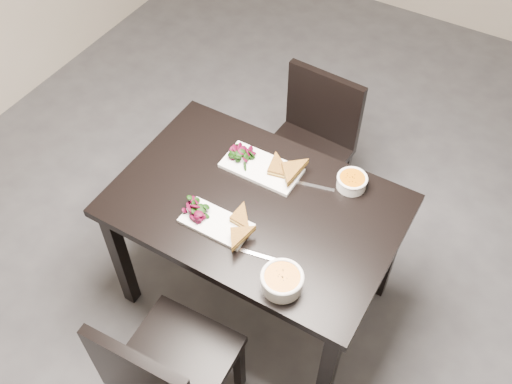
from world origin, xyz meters
TOP-DOWN VIEW (x-y plane):
  - ground at (0.00, 0.00)m, footprint 5.00×5.00m
  - table at (-0.32, -0.40)m, footprint 1.20×0.80m
  - chair_near at (-0.31, -1.11)m, footprint 0.44×0.44m
  - chair_far at (-0.39, 0.29)m, footprint 0.44×0.44m
  - plate_near at (-0.40, -0.57)m, footprint 0.29×0.14m
  - sandwich_near at (-0.34, -0.56)m, footprint 0.15×0.12m
  - salad_near at (-0.50, -0.57)m, footprint 0.09×0.08m
  - soup_bowl_near at (-0.03, -0.69)m, footprint 0.16×0.16m
  - cutlery_near at (-0.17, -0.62)m, footprint 0.18×0.05m
  - plate_far at (-0.39, -0.22)m, footprint 0.35×0.17m
  - sandwich_far at (-0.33, -0.23)m, footprint 0.20×0.16m
  - salad_far at (-0.49, -0.22)m, footprint 0.11×0.10m
  - soup_bowl_far at (-0.01, -0.11)m, footprint 0.13×0.13m
  - cutlery_far at (-0.15, -0.19)m, footprint 0.18×0.06m

SIDE VIEW (x-z plane):
  - ground at x=0.00m, z-range 0.00..0.00m
  - chair_near at x=-0.31m, z-range 0.06..0.91m
  - chair_far at x=-0.39m, z-range 0.06..0.91m
  - table at x=-0.32m, z-range 0.28..1.03m
  - cutlery_near at x=-0.17m, z-range 0.75..0.75m
  - cutlery_far at x=-0.15m, z-range 0.75..0.75m
  - plate_near at x=-0.40m, z-range 0.75..0.76m
  - plate_far at x=-0.39m, z-range 0.75..0.77m
  - soup_bowl_far at x=-0.01m, z-range 0.75..0.81m
  - salad_near at x=-0.50m, z-range 0.76..0.80m
  - sandwich_near at x=-0.34m, z-range 0.76..0.81m
  - soup_bowl_near at x=-0.03m, z-range 0.75..0.83m
  - salad_far at x=-0.49m, z-range 0.77..0.82m
  - sandwich_far at x=-0.33m, z-range 0.77..0.82m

